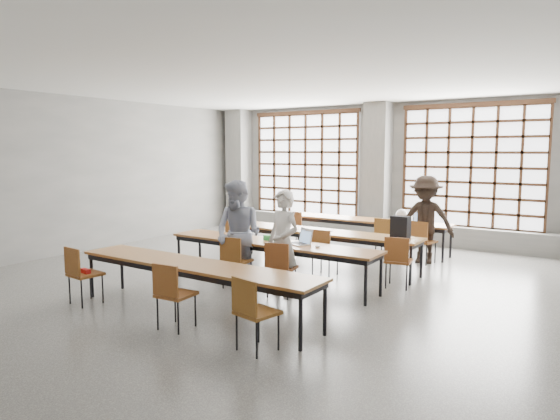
# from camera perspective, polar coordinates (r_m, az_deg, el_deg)

# --- Properties ---
(floor) EXTENTS (11.00, 11.00, 0.00)m
(floor) POSITION_cam_1_polar(r_m,az_deg,el_deg) (8.73, -2.72, -8.43)
(floor) COLOR #4E4E4B
(floor) RESTS_ON ground
(ceiling) EXTENTS (11.00, 11.00, 0.00)m
(ceiling) POSITION_cam_1_polar(r_m,az_deg,el_deg) (8.51, -2.86, 14.95)
(ceiling) COLOR silver
(ceiling) RESTS_ON floor
(wall_back) EXTENTS (10.00, 0.00, 10.00)m
(wall_back) POSITION_cam_1_polar(r_m,az_deg,el_deg) (13.26, 11.53, 4.32)
(wall_back) COLOR #595957
(wall_back) RESTS_ON floor
(wall_left) EXTENTS (0.00, 11.00, 11.00)m
(wall_left) POSITION_cam_1_polar(r_m,az_deg,el_deg) (12.10, -22.24, 3.73)
(wall_left) COLOR #595957
(wall_left) RESTS_ON floor
(column_left) EXTENTS (0.60, 0.55, 3.50)m
(column_left) POSITION_cam_1_polar(r_m,az_deg,el_deg) (15.31, -4.72, 4.75)
(column_left) COLOR #5C5C59
(column_left) RESTS_ON floor
(column_mid) EXTENTS (0.60, 0.55, 3.50)m
(column_mid) POSITION_cam_1_polar(r_m,az_deg,el_deg) (13.00, 11.06, 4.29)
(column_mid) COLOR #5C5C59
(column_mid) RESTS_ON floor
(window_left) EXTENTS (3.32, 0.12, 3.00)m
(window_left) POSITION_cam_1_polar(r_m,az_deg,el_deg) (14.19, 2.95, 5.21)
(window_left) COLOR white
(window_left) RESTS_ON wall_back
(window_right) EXTENTS (3.32, 0.12, 3.00)m
(window_right) POSITION_cam_1_polar(r_m,az_deg,el_deg) (12.50, 21.02, 4.55)
(window_right) COLOR white
(window_right) RESTS_ON wall_back
(sill_ledge) EXTENTS (9.80, 0.35, 0.50)m
(sill_ledge) POSITION_cam_1_polar(r_m,az_deg,el_deg) (13.23, 11.05, -2.21)
(sill_ledge) COLOR #5C5C59
(sill_ledge) RESTS_ON floor
(desk_row_a) EXTENTS (4.00, 0.70, 0.73)m
(desk_row_a) POSITION_cam_1_polar(r_m,az_deg,el_deg) (11.65, 9.45, -1.32)
(desk_row_a) COLOR brown
(desk_row_a) RESTS_ON floor
(desk_row_b) EXTENTS (4.00, 0.70, 0.73)m
(desk_row_b) POSITION_cam_1_polar(r_m,az_deg,el_deg) (9.84, 4.68, -2.74)
(desk_row_b) COLOR brown
(desk_row_b) RESTS_ON floor
(desk_row_c) EXTENTS (4.00, 0.70, 0.73)m
(desk_row_c) POSITION_cam_1_polar(r_m,az_deg,el_deg) (8.65, -1.12, -4.04)
(desk_row_c) COLOR brown
(desk_row_c) RESTS_ON floor
(desk_row_d) EXTENTS (4.00, 0.70, 0.73)m
(desk_row_d) POSITION_cam_1_polar(r_m,az_deg,el_deg) (7.11, -9.78, -6.53)
(desk_row_d) COLOR brown
(desk_row_d) RESTS_ON floor
(chair_back_left) EXTENTS (0.42, 0.43, 0.88)m
(chair_back_left) POSITION_cam_1_polar(r_m,az_deg,el_deg) (11.77, 1.94, -1.78)
(chair_back_left) COLOR brown
(chair_back_left) RESTS_ON floor
(chair_back_mid) EXTENTS (0.43, 0.43, 0.88)m
(chair_back_mid) POSITION_cam_1_polar(r_m,az_deg,el_deg) (10.79, 11.94, -2.71)
(chair_back_mid) COLOR brown
(chair_back_mid) RESTS_ON floor
(chair_back_right) EXTENTS (0.50, 0.51, 0.88)m
(chair_back_right) POSITION_cam_1_polar(r_m,az_deg,el_deg) (10.53, 15.89, -3.06)
(chair_back_right) COLOR brown
(chair_back_right) RESTS_ON floor
(chair_mid_left) EXTENTS (0.43, 0.43, 0.88)m
(chair_mid_left) POSITION_cam_1_polar(r_m,az_deg,el_deg) (10.22, -4.93, -3.11)
(chair_mid_left) COLOR brown
(chair_mid_left) RESTS_ON floor
(chair_mid_centre) EXTENTS (0.43, 0.43, 0.88)m
(chair_mid_centre) POSITION_cam_1_polar(r_m,az_deg,el_deg) (9.13, 4.96, -4.31)
(chair_mid_centre) COLOR brown
(chair_mid_centre) RESTS_ON floor
(chair_mid_right) EXTENTS (0.49, 0.49, 0.88)m
(chair_mid_right) POSITION_cam_1_polar(r_m,az_deg,el_deg) (8.56, 13.31, -5.23)
(chair_mid_right) COLOR brown
(chair_mid_right) RESTS_ON floor
(chair_front_left) EXTENTS (0.47, 0.47, 0.88)m
(chair_front_left) POSITION_cam_1_polar(r_m,az_deg,el_deg) (8.36, -5.24, -5.36)
(chair_front_left) COLOR brown
(chair_front_left) RESTS_ON floor
(chair_front_right) EXTENTS (0.49, 0.49, 0.88)m
(chair_front_right) POSITION_cam_1_polar(r_m,az_deg,el_deg) (7.83, -0.04, -6.15)
(chair_front_right) COLOR maroon
(chair_front_right) RESTS_ON floor
(chair_near_left) EXTENTS (0.46, 0.46, 0.88)m
(chair_near_left) POSITION_cam_1_polar(r_m,az_deg,el_deg) (8.02, -21.86, -6.34)
(chair_near_left) COLOR brown
(chair_near_left) RESTS_ON floor
(chair_near_mid) EXTENTS (0.45, 0.46, 0.88)m
(chair_near_mid) POSITION_cam_1_polar(r_m,az_deg,el_deg) (6.57, -12.25, -8.85)
(chair_near_mid) COLOR brown
(chair_near_mid) RESTS_ON floor
(chair_near_right) EXTENTS (0.50, 0.50, 0.88)m
(chair_near_right) POSITION_cam_1_polar(r_m,az_deg,el_deg) (5.76, -3.19, -10.97)
(chair_near_right) COLOR brown
(chair_near_right) RESTS_ON floor
(student_male) EXTENTS (0.69, 0.53, 1.68)m
(student_male) POSITION_cam_1_polar(r_m,az_deg,el_deg) (7.88, 0.38, -3.80)
(student_male) COLOR silver
(student_male) RESTS_ON floor
(student_female) EXTENTS (0.89, 0.70, 1.80)m
(student_female) POSITION_cam_1_polar(r_m,az_deg,el_deg) (8.39, -4.76, -2.76)
(student_female) COLOR navy
(student_female) RESTS_ON floor
(student_back) EXTENTS (1.24, 0.82, 1.79)m
(student_back) POSITION_cam_1_polar(r_m,az_deg,el_deg) (10.59, 16.26, -1.05)
(student_back) COLOR black
(student_back) RESTS_ON floor
(laptop_front) EXTENTS (0.46, 0.43, 0.26)m
(laptop_front) POSITION_cam_1_polar(r_m,az_deg,el_deg) (8.41, 2.52, -3.49)
(laptop_front) COLOR #B7B7BC
(laptop_front) RESTS_ON desk_row_c
(laptop_back) EXTENTS (0.45, 0.42, 0.26)m
(laptop_back) POSITION_cam_1_polar(r_m,az_deg,el_deg) (11.26, 15.85, -1.12)
(laptop_back) COLOR #AAAAAF
(laptop_back) RESTS_ON desk_row_a
(mouse) EXTENTS (0.10, 0.07, 0.04)m
(mouse) POSITION_cam_1_polar(r_m,az_deg,el_deg) (8.13, 4.32, -4.17)
(mouse) COLOR white
(mouse) RESTS_ON desk_row_c
(green_box) EXTENTS (0.25, 0.10, 0.09)m
(green_box) POSITION_cam_1_polar(r_m,az_deg,el_deg) (8.73, -1.09, -3.21)
(green_box) COLOR green
(green_box) RESTS_ON desk_row_c
(phone) EXTENTS (0.14, 0.08, 0.01)m
(phone) POSITION_cam_1_polar(r_m,az_deg,el_deg) (8.46, -0.51, -3.79)
(phone) COLOR black
(phone) RESTS_ON desk_row_c
(paper_sheet_b) EXTENTS (0.34, 0.27, 0.00)m
(paper_sheet_b) POSITION_cam_1_polar(r_m,az_deg,el_deg) (9.93, 3.03, -2.25)
(paper_sheet_b) COLOR white
(paper_sheet_b) RESTS_ON desk_row_b
(paper_sheet_c) EXTENTS (0.35, 0.30, 0.00)m
(paper_sheet_c) POSITION_cam_1_polar(r_m,az_deg,el_deg) (9.78, 5.19, -2.41)
(paper_sheet_c) COLOR white
(paper_sheet_c) RESTS_ON desk_row_b
(backpack) EXTENTS (0.33, 0.21, 0.40)m
(backpack) POSITION_cam_1_polar(r_m,az_deg,el_deg) (9.19, 13.61, -1.92)
(backpack) COLOR black
(backpack) RESTS_ON desk_row_b
(plastic_bag) EXTENTS (0.32, 0.29, 0.29)m
(plastic_bag) POSITION_cam_1_polar(r_m,az_deg,el_deg) (11.33, 13.72, -0.59)
(plastic_bag) COLOR silver
(plastic_bag) RESTS_ON desk_row_a
(red_pouch) EXTENTS (0.21, 0.11, 0.06)m
(red_pouch) POSITION_cam_1_polar(r_m,az_deg,el_deg) (8.07, -21.36, -6.51)
(red_pouch) COLOR #AE1815
(red_pouch) RESTS_ON chair_near_left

